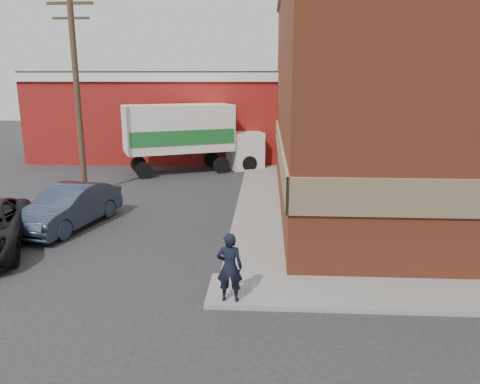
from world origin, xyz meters
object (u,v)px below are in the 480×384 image
(man, at_px, (230,267))
(warehouse, at_px, (165,114))
(box_truck, at_px, (192,133))
(brick_building, at_px, (447,91))
(utility_pole, at_px, (77,89))
(sedan, at_px, (69,207))

(man, bearing_deg, warehouse, -72.92)
(warehouse, height_order, man, warehouse)
(warehouse, xyz_separation_m, man, (6.09, -21.53, -1.86))
(box_truck, bearing_deg, warehouse, 91.94)
(brick_building, relative_size, man, 10.90)
(brick_building, xyz_separation_m, warehouse, (-14.50, 11.00, -1.87))
(warehouse, height_order, utility_pole, utility_pole)
(box_truck, bearing_deg, sedan, -128.74)
(brick_building, relative_size, utility_pole, 2.03)
(brick_building, xyz_separation_m, utility_pole, (-16.00, 0.00, 0.06))
(brick_building, height_order, box_truck, brick_building)
(box_truck, bearing_deg, utility_pole, -151.30)
(man, xyz_separation_m, sedan, (-6.20, 5.58, -0.20))
(man, height_order, sedan, man)
(warehouse, height_order, sedan, warehouse)
(man, height_order, box_truck, box_truck)
(brick_building, xyz_separation_m, box_truck, (-11.82, 5.42, -2.50))
(warehouse, bearing_deg, box_truck, -64.37)
(brick_building, height_order, man, brick_building)
(man, relative_size, sedan, 0.37)
(box_truck, bearing_deg, brick_building, -48.34)
(warehouse, distance_m, box_truck, 6.22)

